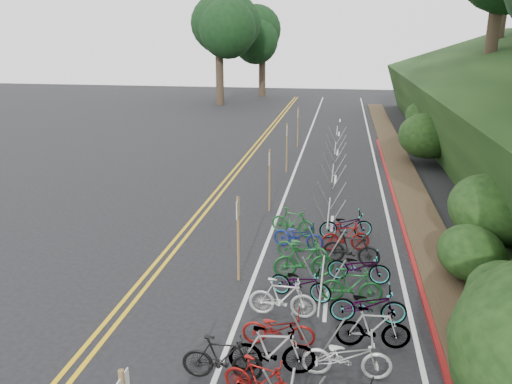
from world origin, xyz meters
The scene contains 6 objects.
road_markings centered at (0.63, 10.10, 0.00)m, with size 7.47×80.00×0.01m.
red_curb centered at (5.70, 12.00, 0.05)m, with size 0.25×28.00×0.10m, color maroon.
bike_racks_rest centered at (3.00, 13.00, 0.85)m, with size 1.14×23.00×1.17m.
signposts_rest centered at (0.60, 14.00, 1.43)m, with size 0.08×18.40×2.50m.
bike_front centered at (1.16, 0.72, 0.50)m, with size 1.66×0.47×1.00m, color black.
bike_valet centered at (3.03, 2.72, 0.49)m, with size 3.41×13.61×1.08m.
Camera 1 is at (3.28, -7.56, 6.65)m, focal length 35.00 mm.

